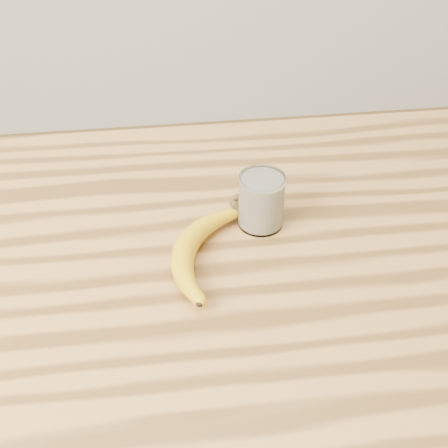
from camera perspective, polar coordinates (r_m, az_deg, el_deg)
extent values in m
cube|color=#A67138|center=(0.89, -3.81, -5.19)|extent=(1.20, 0.80, 0.04)
cylinder|color=brown|center=(1.55, 16.39, -6.58)|extent=(0.06, 0.06, 0.86)
cylinder|color=white|center=(0.93, 3.44, 2.12)|extent=(0.07, 0.07, 0.09)
torus|color=white|center=(0.90, 3.53, 4.24)|extent=(0.07, 0.07, 0.00)
cylinder|color=beige|center=(0.93, 3.43, 2.01)|extent=(0.06, 0.06, 0.07)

